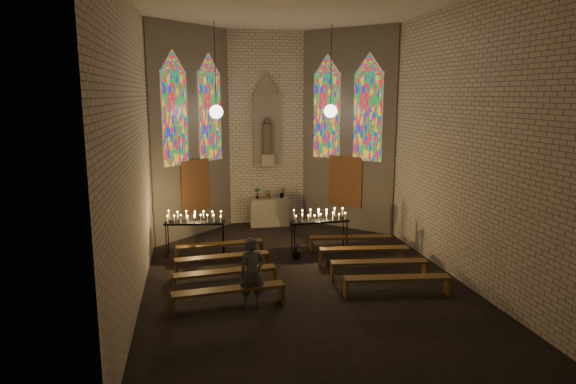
% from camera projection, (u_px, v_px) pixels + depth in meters
% --- Properties ---
extents(floor, '(12.00, 12.00, 0.00)m').
position_uv_depth(floor, '(300.00, 276.00, 13.65)').
color(floor, black).
rests_on(floor, ground).
extents(room, '(8.22, 12.43, 7.00)m').
position_uv_depth(room, '(278.00, 128.00, 16.21)').
color(room, beige).
rests_on(room, ground).
extents(altar, '(1.40, 0.60, 1.00)m').
position_uv_depth(altar, '(269.00, 212.00, 18.82)').
color(altar, '#B0A88F').
rests_on(altar, ground).
extents(flower_vase_left, '(0.24, 0.18, 0.41)m').
position_uv_depth(flower_vase_left, '(257.00, 194.00, 18.65)').
color(flower_vase_left, '#4C723F').
rests_on(flower_vase_left, altar).
extents(flower_vase_center, '(0.36, 0.32, 0.37)m').
position_uv_depth(flower_vase_center, '(269.00, 194.00, 18.74)').
color(flower_vase_center, '#4C723F').
rests_on(flower_vase_center, altar).
extents(flower_vase_right, '(0.26, 0.24, 0.40)m').
position_uv_depth(flower_vase_right, '(282.00, 193.00, 18.85)').
color(flower_vase_right, '#4C723F').
rests_on(flower_vase_right, altar).
extents(aisle_flower_pot, '(0.27, 0.27, 0.48)m').
position_uv_depth(aisle_flower_pot, '(296.00, 251.00, 15.01)').
color(aisle_flower_pot, '#4C723F').
rests_on(aisle_flower_pot, ground).
extents(votive_stand_left, '(1.81, 0.65, 1.30)m').
position_uv_depth(votive_stand_left, '(195.00, 220.00, 15.14)').
color(votive_stand_left, black).
rests_on(votive_stand_left, ground).
extents(votive_stand_right, '(1.77, 0.52, 1.29)m').
position_uv_depth(votive_stand_right, '(320.00, 218.00, 15.37)').
color(votive_stand_right, black).
rests_on(votive_stand_right, ground).
extents(pew_left_0, '(2.55, 0.64, 0.49)m').
position_uv_depth(pew_left_0, '(220.00, 246.00, 14.97)').
color(pew_left_0, brown).
rests_on(pew_left_0, ground).
extents(pew_right_0, '(2.55, 0.64, 0.49)m').
position_uv_depth(pew_right_0, '(351.00, 239.00, 15.69)').
color(pew_right_0, brown).
rests_on(pew_right_0, ground).
extents(pew_left_1, '(2.55, 0.64, 0.49)m').
position_uv_depth(pew_left_1, '(222.00, 259.00, 13.82)').
color(pew_left_1, brown).
rests_on(pew_left_1, ground).
extents(pew_right_1, '(2.55, 0.64, 0.49)m').
position_uv_depth(pew_right_1, '(364.00, 251.00, 14.54)').
color(pew_right_1, brown).
rests_on(pew_right_1, ground).
extents(pew_left_2, '(2.55, 0.64, 0.49)m').
position_uv_depth(pew_left_2, '(225.00, 274.00, 12.66)').
color(pew_left_2, brown).
rests_on(pew_left_2, ground).
extents(pew_right_2, '(2.55, 0.64, 0.49)m').
position_uv_depth(pew_right_2, '(379.00, 264.00, 13.38)').
color(pew_right_2, brown).
rests_on(pew_right_2, ground).
extents(pew_left_3, '(2.55, 0.64, 0.49)m').
position_uv_depth(pew_left_3, '(229.00, 292.00, 11.50)').
color(pew_left_3, brown).
rests_on(pew_left_3, ground).
extents(pew_right_3, '(2.55, 0.64, 0.49)m').
position_uv_depth(pew_right_3, '(397.00, 280.00, 12.22)').
color(pew_right_3, brown).
rests_on(pew_right_3, ground).
extents(visitor, '(0.64, 0.47, 1.61)m').
position_uv_depth(visitor, '(252.00, 273.00, 11.53)').
color(visitor, '#50515A').
rests_on(visitor, ground).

